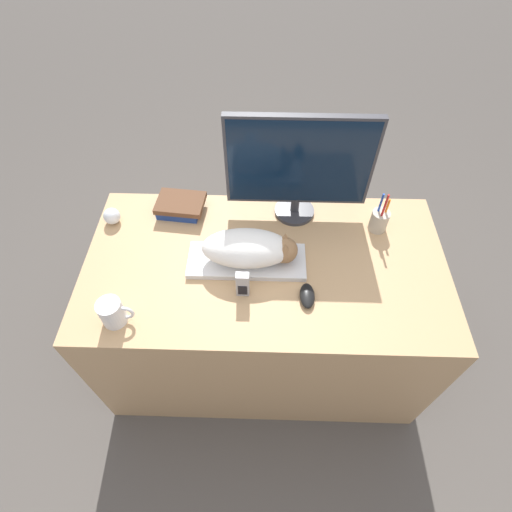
{
  "coord_description": "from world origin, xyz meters",
  "views": [
    {
      "loc": [
        -0.01,
        -0.58,
        2.03
      ],
      "look_at": [
        -0.04,
        0.37,
        0.83
      ],
      "focal_mm": 28.0,
      "sensor_mm": 36.0,
      "label": 1
    }
  ],
  "objects_px": {
    "coffee_mug": "(113,312)",
    "pen_cup": "(379,220)",
    "monitor": "(299,165)",
    "phone": "(243,284)",
    "book_stack": "(180,206)",
    "cat": "(251,248)",
    "keyboard": "(247,261)",
    "computer_mouse": "(307,296)",
    "baseball": "(112,216)"
  },
  "relations": [
    {
      "from": "cat",
      "to": "keyboard",
      "type": "bearing_deg",
      "value": 180.0
    },
    {
      "from": "pen_cup",
      "to": "book_stack",
      "type": "relative_size",
      "value": 0.96
    },
    {
      "from": "phone",
      "to": "baseball",
      "type": "bearing_deg",
      "value": 148.78
    },
    {
      "from": "monitor",
      "to": "computer_mouse",
      "type": "xyz_separation_m",
      "value": [
        0.03,
        -0.44,
        -0.25
      ]
    },
    {
      "from": "baseball",
      "to": "pen_cup",
      "type": "bearing_deg",
      "value": -0.24
    },
    {
      "from": "monitor",
      "to": "coffee_mug",
      "type": "distance_m",
      "value": 0.88
    },
    {
      "from": "computer_mouse",
      "to": "phone",
      "type": "bearing_deg",
      "value": 176.36
    },
    {
      "from": "monitor",
      "to": "baseball",
      "type": "distance_m",
      "value": 0.82
    },
    {
      "from": "coffee_mug",
      "to": "baseball",
      "type": "distance_m",
      "value": 0.5
    },
    {
      "from": "computer_mouse",
      "to": "pen_cup",
      "type": "distance_m",
      "value": 0.48
    },
    {
      "from": "baseball",
      "to": "book_stack",
      "type": "xyz_separation_m",
      "value": [
        0.28,
        0.07,
        -0.0
      ]
    },
    {
      "from": "pen_cup",
      "to": "book_stack",
      "type": "height_order",
      "value": "pen_cup"
    },
    {
      "from": "pen_cup",
      "to": "book_stack",
      "type": "distance_m",
      "value": 0.85
    },
    {
      "from": "monitor",
      "to": "book_stack",
      "type": "bearing_deg",
      "value": -179.29
    },
    {
      "from": "cat",
      "to": "coffee_mug",
      "type": "height_order",
      "value": "cat"
    },
    {
      "from": "monitor",
      "to": "coffee_mug",
      "type": "xyz_separation_m",
      "value": [
        -0.65,
        -0.56,
        -0.21
      ]
    },
    {
      "from": "phone",
      "to": "coffee_mug",
      "type": "bearing_deg",
      "value": -163.97
    },
    {
      "from": "keyboard",
      "to": "pen_cup",
      "type": "xyz_separation_m",
      "value": [
        0.55,
        0.2,
        0.04
      ]
    },
    {
      "from": "cat",
      "to": "monitor",
      "type": "relative_size",
      "value": 0.63
    },
    {
      "from": "keyboard",
      "to": "pen_cup",
      "type": "distance_m",
      "value": 0.58
    },
    {
      "from": "cat",
      "to": "computer_mouse",
      "type": "bearing_deg",
      "value": -36.7
    },
    {
      "from": "pen_cup",
      "to": "book_stack",
      "type": "xyz_separation_m",
      "value": [
        -0.85,
        0.08,
        -0.02
      ]
    },
    {
      "from": "keyboard",
      "to": "monitor",
      "type": "xyz_separation_m",
      "value": [
        0.2,
        0.29,
        0.25
      ]
    },
    {
      "from": "baseball",
      "to": "book_stack",
      "type": "bearing_deg",
      "value": 14.39
    },
    {
      "from": "coffee_mug",
      "to": "baseball",
      "type": "bearing_deg",
      "value": 105.23
    },
    {
      "from": "cat",
      "to": "coffee_mug",
      "type": "relative_size",
      "value": 3.01
    },
    {
      "from": "monitor",
      "to": "pen_cup",
      "type": "relative_size",
      "value": 2.8
    },
    {
      "from": "book_stack",
      "to": "coffee_mug",
      "type": "bearing_deg",
      "value": -105.32
    },
    {
      "from": "keyboard",
      "to": "pen_cup",
      "type": "height_order",
      "value": "pen_cup"
    },
    {
      "from": "coffee_mug",
      "to": "pen_cup",
      "type": "relative_size",
      "value": 0.59
    },
    {
      "from": "coffee_mug",
      "to": "phone",
      "type": "bearing_deg",
      "value": 16.03
    },
    {
      "from": "cat",
      "to": "phone",
      "type": "bearing_deg",
      "value": -100.52
    },
    {
      "from": "cat",
      "to": "baseball",
      "type": "relative_size",
      "value": 5.22
    },
    {
      "from": "cat",
      "to": "phone",
      "type": "height_order",
      "value": "cat"
    },
    {
      "from": "baseball",
      "to": "phone",
      "type": "height_order",
      "value": "phone"
    },
    {
      "from": "cat",
      "to": "baseball",
      "type": "xyz_separation_m",
      "value": [
        -0.6,
        0.21,
        -0.06
      ]
    },
    {
      "from": "phone",
      "to": "book_stack",
      "type": "bearing_deg",
      "value": 125.06
    },
    {
      "from": "cat",
      "to": "phone",
      "type": "xyz_separation_m",
      "value": [
        -0.03,
        -0.14,
        -0.03
      ]
    },
    {
      "from": "monitor",
      "to": "book_stack",
      "type": "relative_size",
      "value": 2.68
    },
    {
      "from": "computer_mouse",
      "to": "cat",
      "type": "bearing_deg",
      "value": 143.3
    },
    {
      "from": "monitor",
      "to": "phone",
      "type": "xyz_separation_m",
      "value": [
        -0.21,
        -0.43,
        -0.21
      ]
    },
    {
      "from": "pen_cup",
      "to": "baseball",
      "type": "bearing_deg",
      "value": 179.76
    },
    {
      "from": "keyboard",
      "to": "pen_cup",
      "type": "relative_size",
      "value": 2.23
    },
    {
      "from": "monitor",
      "to": "pen_cup",
      "type": "height_order",
      "value": "monitor"
    },
    {
      "from": "monitor",
      "to": "baseball",
      "type": "height_order",
      "value": "monitor"
    },
    {
      "from": "pen_cup",
      "to": "computer_mouse",
      "type": "bearing_deg",
      "value": -131.19
    },
    {
      "from": "cat",
      "to": "computer_mouse",
      "type": "height_order",
      "value": "cat"
    },
    {
      "from": "cat",
      "to": "monitor",
      "type": "bearing_deg",
      "value": 57.9
    },
    {
      "from": "keyboard",
      "to": "coffee_mug",
      "type": "bearing_deg",
      "value": -149.19
    },
    {
      "from": "keyboard",
      "to": "phone",
      "type": "xyz_separation_m",
      "value": [
        -0.01,
        -0.14,
        0.05
      ]
    }
  ]
}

